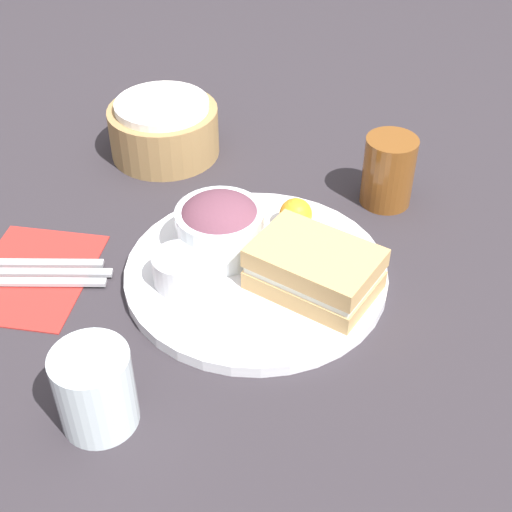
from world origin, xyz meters
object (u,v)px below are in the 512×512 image
(plate, at_px, (256,273))
(spoon, at_px, (35,263))
(salad_bowl, at_px, (220,225))
(fork, at_px, (28,282))
(sandwich, at_px, (314,269))
(drink_glass, at_px, (388,171))
(knife, at_px, (32,272))
(water_glass, at_px, (95,389))
(bread_basket, at_px, (164,129))
(dressing_cup, at_px, (180,269))

(plate, bearing_deg, spoon, -174.68)
(salad_bowl, relative_size, fork, 0.58)
(salad_bowl, height_order, fork, salad_bowl)
(sandwich, relative_size, drink_glass, 1.70)
(sandwich, distance_m, knife, 0.36)
(salad_bowl, bearing_deg, sandwich, -23.39)
(plate, distance_m, knife, 0.28)
(sandwich, height_order, water_glass, water_glass)
(knife, xyz_separation_m, water_glass, (0.16, -0.20, 0.04))
(drink_glass, xyz_separation_m, bread_basket, (-0.34, 0.08, -0.01))
(sandwich, relative_size, water_glass, 1.86)
(salad_bowl, xyz_separation_m, water_glass, (-0.07, -0.27, -0.01))
(knife, bearing_deg, fork, 90.00)
(water_glass, bearing_deg, bread_basket, 97.68)
(sandwich, xyz_separation_m, dressing_cup, (-0.16, -0.02, -0.01))
(dressing_cup, distance_m, fork, 0.19)
(salad_bowl, bearing_deg, drink_glass, 38.47)
(plate, xyz_separation_m, dressing_cup, (-0.09, -0.04, 0.03))
(sandwich, bearing_deg, drink_glass, 69.68)
(plate, relative_size, knife, 1.61)
(sandwich, bearing_deg, knife, -176.64)
(sandwich, relative_size, bread_basket, 1.03)
(plate, height_order, fork, plate)
(dressing_cup, distance_m, spoon, 0.20)
(water_glass, bearing_deg, spoon, 126.95)
(sandwich, height_order, knife, sandwich)
(sandwich, distance_m, salad_bowl, 0.14)
(salad_bowl, bearing_deg, dressing_cup, -115.92)
(water_glass, bearing_deg, sandwich, 48.16)
(drink_glass, height_order, spoon, drink_glass)
(drink_glass, bearing_deg, knife, -151.19)
(dressing_cup, xyz_separation_m, bread_basket, (-0.10, 0.31, 0.01))
(dressing_cup, height_order, knife, dressing_cup)
(plate, relative_size, water_glass, 3.54)
(plate, relative_size, drink_glass, 3.24)
(knife, bearing_deg, sandwich, 174.39)
(plate, distance_m, salad_bowl, 0.08)
(salad_bowl, bearing_deg, bread_basket, 120.01)
(fork, xyz_separation_m, spoon, (-0.01, 0.04, 0.00))
(drink_glass, height_order, knife, drink_glass)
(salad_bowl, relative_size, spoon, 0.64)
(drink_glass, height_order, fork, drink_glass)
(salad_bowl, relative_size, drink_glass, 1.10)
(plate, xyz_separation_m, salad_bowl, (-0.05, 0.03, 0.05))
(drink_glass, distance_m, fork, 0.50)
(knife, relative_size, water_glass, 2.20)
(bread_basket, relative_size, spoon, 0.96)
(bread_basket, xyz_separation_m, water_glass, (0.07, -0.51, 0.00))
(fork, bearing_deg, plate, -176.36)
(sandwich, distance_m, spoon, 0.36)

